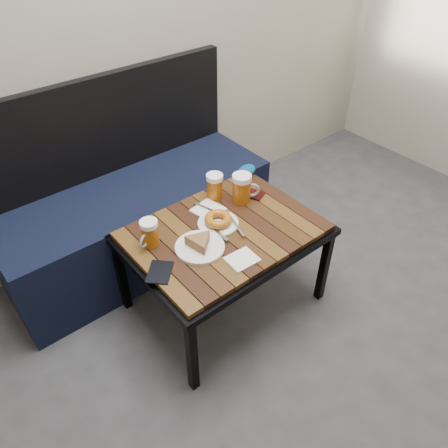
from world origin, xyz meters
TOP-DOWN VIEW (x-y plane):
  - bench at (-0.09, 1.76)m, footprint 1.40×0.50m
  - cafe_table at (0.05, 1.19)m, footprint 0.84×0.62m
  - beer_mug_left at (-0.25, 1.31)m, footprint 0.11×0.09m
  - beer_mug_centre at (0.17, 1.40)m, footprint 0.12×0.10m
  - beer_mug_right at (0.24, 1.30)m, footprint 0.13×0.12m
  - plate_pie at (-0.11, 1.16)m, footprint 0.21×0.21m
  - plate_bagel at (0.05, 1.23)m, footprint 0.18×0.23m
  - napkin_left at (0.07, 1.34)m, footprint 0.15×0.16m
  - napkin_right at (-0.02, 1.00)m, footprint 0.12×0.11m
  - passport_navy at (-0.31, 1.15)m, footprint 0.15×0.15m
  - passport_burgundy at (0.32, 1.31)m, footprint 0.11×0.13m
  - knit_pouch at (0.41, 1.45)m, footprint 0.13×0.10m

SIDE VIEW (x-z plane):
  - bench at x=-0.09m, z-range -0.20..0.75m
  - cafe_table at x=0.05m, z-range 0.19..0.66m
  - passport_burgundy at x=0.32m, z-range 0.47..0.48m
  - passport_navy at x=-0.31m, z-range 0.47..0.48m
  - napkin_right at x=-0.02m, z-range 0.47..0.48m
  - napkin_left at x=0.07m, z-range 0.47..0.48m
  - plate_bagel at x=0.05m, z-range 0.47..0.52m
  - plate_pie at x=-0.11m, z-range 0.47..0.52m
  - knit_pouch at x=0.41m, z-range 0.47..0.52m
  - beer_mug_left at x=-0.25m, z-range 0.47..0.59m
  - beer_mug_centre at x=0.17m, z-range 0.47..0.60m
  - beer_mug_right at x=0.24m, z-range 0.47..0.61m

